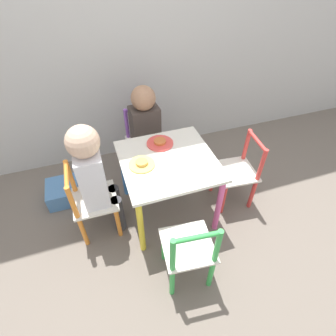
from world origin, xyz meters
TOP-DOWN VIEW (x-y plane):
  - ground_plane at (0.00, 0.00)m, footprint 6.00×6.00m
  - kids_table at (0.00, 0.00)m, footprint 0.56×0.56m
  - chair_purple at (-0.03, 0.49)m, footprint 0.27×0.27m
  - chair_orange at (-0.49, 0.01)m, footprint 0.26×0.26m
  - chair_red at (0.49, -0.05)m, footprint 0.28×0.28m
  - chair_green at (-0.05, -0.49)m, footprint 0.29×0.29m
  - child_back at (-0.02, 0.43)m, footprint 0.21×0.22m
  - child_left at (-0.43, 0.01)m, footprint 0.22×0.20m
  - plate_back at (0.00, 0.16)m, footprint 0.17×0.17m
  - plate_left at (-0.16, 0.00)m, footprint 0.15×0.15m
  - storage_bin at (-0.69, 0.34)m, footprint 0.22×0.23m

SIDE VIEW (x-z plane):
  - ground_plane at x=0.00m, z-range 0.00..0.00m
  - storage_bin at x=-0.69m, z-range 0.00..0.13m
  - chair_purple at x=-0.03m, z-range 0.00..0.51m
  - chair_orange at x=-0.49m, z-range 0.00..0.51m
  - chair_red at x=0.49m, z-range 0.00..0.51m
  - chair_green at x=-0.05m, z-range 0.00..0.51m
  - kids_table at x=0.00m, z-range 0.16..0.63m
  - child_back at x=-0.02m, z-range 0.08..0.81m
  - child_left at x=-0.43m, z-range 0.08..0.87m
  - plate_back at x=0.00m, z-range 0.46..0.49m
  - plate_left at x=-0.16m, z-range 0.46..0.49m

